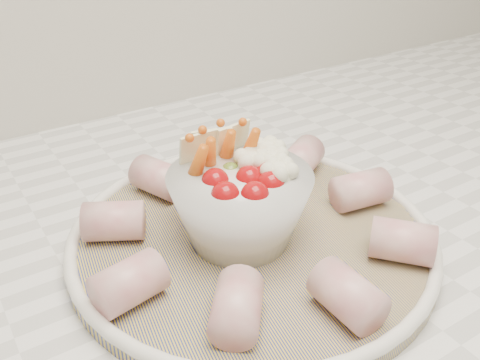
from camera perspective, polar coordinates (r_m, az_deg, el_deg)
serving_platter at (r=0.51m, az=1.29°, el=-5.99°), size 0.39×0.39×0.02m
veggie_bowl at (r=0.48m, az=0.10°, el=-2.24°), size 0.13×0.13×0.10m
cured_meat_rolls at (r=0.50m, az=1.32°, el=-3.90°), size 0.31×0.31×0.04m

